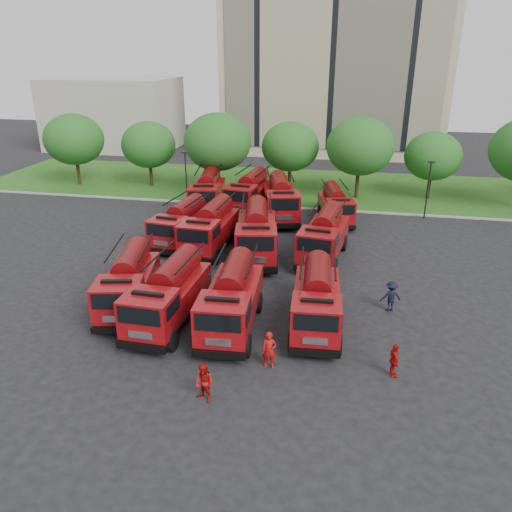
{
  "coord_description": "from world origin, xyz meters",
  "views": [
    {
      "loc": [
        5.37,
        -27.15,
        14.04
      ],
      "look_at": [
        -0.22,
        1.59,
        1.8
      ],
      "focal_mm": 35.0,
      "sensor_mm": 36.0,
      "label": 1
    }
  ],
  "objects": [
    {
      "name": "firefighter_4",
      "position": [
        -7.46,
        4.64,
        0.0
      ],
      "size": [
        0.83,
        0.89,
        1.52
      ],
      "primitive_type": "imported",
      "rotation": [
        0.0,
        0.0,
        2.18
      ],
      "color": "black",
      "rests_on": "ground"
    },
    {
      "name": "fire_truck_0",
      "position": [
        -6.72,
        -3.22,
        1.64
      ],
      "size": [
        3.86,
        7.51,
        3.26
      ],
      "rotation": [
        0.0,
        0.0,
        0.2
      ],
      "color": "black",
      "rests_on": "ground"
    },
    {
      "name": "fire_truck_7",
      "position": [
        3.78,
        6.43,
        1.71
      ],
      "size": [
        3.43,
        7.7,
        3.39
      ],
      "rotation": [
        0.0,
        0.0,
        -0.12
      ],
      "color": "black",
      "rests_on": "ground"
    },
    {
      "name": "fire_truck_5",
      "position": [
        -4.65,
        6.58,
        1.72
      ],
      "size": [
        3.04,
        7.63,
        3.42
      ],
      "rotation": [
        0.0,
        0.0,
        -0.05
      ],
      "color": "black",
      "rests_on": "ground"
    },
    {
      "name": "ground",
      "position": [
        0.0,
        0.0,
        0.0
      ],
      "size": [
        140.0,
        140.0,
        0.0
      ],
      "primitive_type": "plane",
      "color": "black",
      "rests_on": "ground"
    },
    {
      "name": "firefighter_0",
      "position": [
        2.19,
        -7.53,
        0.0
      ],
      "size": [
        0.74,
        0.58,
        1.88
      ],
      "primitive_type": "imported",
      "rotation": [
        0.0,
        0.0,
        0.13
      ],
      "color": "#A30D0C",
      "rests_on": "ground"
    },
    {
      "name": "fire_truck_11",
      "position": [
        4.21,
        14.91,
        1.49
      ],
      "size": [
        3.61,
        6.84,
        2.96
      ],
      "rotation": [
        0.0,
        0.0,
        0.22
      ],
      "color": "black",
      "rests_on": "ground"
    },
    {
      "name": "fire_truck_1",
      "position": [
        -3.9,
        -4.31,
        1.7
      ],
      "size": [
        2.96,
        7.5,
        3.37
      ],
      "rotation": [
        0.0,
        0.0,
        -0.04
      ],
      "color": "black",
      "rests_on": "ground"
    },
    {
      "name": "side_building",
      "position": [
        -30.0,
        44.0,
        5.0
      ],
      "size": [
        18.0,
        12.0,
        10.0
      ],
      "primitive_type": "cube",
      "color": "#A59F93",
      "rests_on": "ground"
    },
    {
      "name": "firefighter_3",
      "position": [
        8.11,
        -0.72,
        0.0
      ],
      "size": [
        1.31,
        0.9,
        1.84
      ],
      "primitive_type": "imported",
      "rotation": [
        0.0,
        0.0,
        3.4
      ],
      "color": "black",
      "rests_on": "ground"
    },
    {
      "name": "fire_truck_6",
      "position": [
        -1.0,
        5.81,
        1.83
      ],
      "size": [
        4.11,
        8.33,
        3.63
      ],
      "rotation": [
        0.0,
        0.0,
        0.18
      ],
      "color": "black",
      "rests_on": "ground"
    },
    {
      "name": "fire_truck_10",
      "position": [
        -0.58,
        14.73,
        1.81
      ],
      "size": [
        4.41,
        8.3,
        3.6
      ],
      "rotation": [
        0.0,
        0.0,
        0.23
      ],
      "color": "black",
      "rests_on": "ground"
    },
    {
      "name": "firefighter_2",
      "position": [
        7.92,
        -7.13,
        0.0
      ],
      "size": [
        0.78,
        1.1,
        1.7
      ],
      "primitive_type": "imported",
      "rotation": [
        0.0,
        0.0,
        1.8
      ],
      "color": "#A30D0C",
      "rests_on": "ground"
    },
    {
      "name": "lamp_post_0",
      "position": [
        -10.0,
        17.2,
        2.9
      ],
      "size": [
        0.6,
        0.25,
        5.11
      ],
      "color": "black",
      "rests_on": "ground"
    },
    {
      "name": "curb",
      "position": [
        0.0,
        17.9,
        0.07
      ],
      "size": [
        70.0,
        0.3,
        0.14
      ],
      "primitive_type": "cube",
      "color": "gray",
      "rests_on": "ground"
    },
    {
      "name": "fire_truck_2",
      "position": [
        -0.41,
        -4.21,
        1.71
      ],
      "size": [
        3.1,
        7.6,
        3.39
      ],
      "rotation": [
        0.0,
        0.0,
        0.06
      ],
      "color": "black",
      "rests_on": "ground"
    },
    {
      "name": "firefighter_5",
      "position": [
        2.59,
        6.88,
        0.0
      ],
      "size": [
        1.59,
        1.26,
        1.58
      ],
      "primitive_type": "imported",
      "rotation": [
        0.0,
        0.0,
        2.64
      ],
      "color": "#A30D0C",
      "rests_on": "ground"
    },
    {
      "name": "tree_3",
      "position": [
        -1.0,
        24.0,
        4.68
      ],
      "size": [
        5.88,
        5.88,
        7.19
      ],
      "color": "#382314",
      "rests_on": "ground"
    },
    {
      "name": "lawn",
      "position": [
        0.0,
        26.0,
        0.06
      ],
      "size": [
        70.0,
        16.0,
        0.12
      ],
      "primitive_type": "cube",
      "color": "#164713",
      "rests_on": "ground"
    },
    {
      "name": "fire_truck_8",
      "position": [
        -7.51,
        15.76,
        1.78
      ],
      "size": [
        3.87,
        8.07,
        3.53
      ],
      "rotation": [
        0.0,
        0.0,
        0.16
      ],
      "color": "black",
      "rests_on": "ground"
    },
    {
      "name": "fire_truck_3",
      "position": [
        4.04,
        -3.32,
        1.63
      ],
      "size": [
        2.98,
        7.25,
        3.23
      ],
      "rotation": [
        0.0,
        0.0,
        0.07
      ],
      "color": "black",
      "rests_on": "ground"
    },
    {
      "name": "tree_2",
      "position": [
        -8.0,
        21.5,
        5.35
      ],
      "size": [
        6.72,
        6.72,
        8.22
      ],
      "color": "#382314",
      "rests_on": "ground"
    },
    {
      "name": "tree_5",
      "position": [
        13.0,
        23.5,
        4.35
      ],
      "size": [
        5.46,
        5.46,
        6.68
      ],
      "color": "#382314",
      "rests_on": "ground"
    },
    {
      "name": "apartment_building",
      "position": [
        2.0,
        47.94,
        12.5
      ],
      "size": [
        30.0,
        14.18,
        25.0
      ],
      "color": "tan",
      "rests_on": "ground"
    },
    {
      "name": "fire_truck_9",
      "position": [
        -3.78,
        16.65,
        1.73
      ],
      "size": [
        3.44,
        7.78,
        3.43
      ],
      "rotation": [
        0.0,
        0.0,
        -0.11
      ],
      "color": "black",
      "rests_on": "ground"
    },
    {
      "name": "tree_0",
      "position": [
        -24.0,
        22.0,
        5.02
      ],
      "size": [
        6.3,
        6.3,
        7.7
      ],
      "color": "#382314",
      "rests_on": "ground"
    },
    {
      "name": "fire_truck_4",
      "position": [
        -7.21,
        7.41,
        1.6
      ],
      "size": [
        3.17,
        7.2,
        3.17
      ],
      "rotation": [
        0.0,
        0.0,
        -0.11
      ],
      "color": "black",
      "rests_on": "ground"
    },
    {
      "name": "tree_1",
      "position": [
        -16.0,
        23.0,
        4.55
      ],
      "size": [
        5.71,
        5.71,
        6.98
      ],
      "color": "#382314",
      "rests_on": "ground"
    },
    {
      "name": "tree_4",
      "position": [
        6.0,
        22.5,
        5.22
      ],
      "size": [
        6.55,
        6.55,
        8.01
      ],
      "color": "#382314",
      "rests_on": "ground"
    },
    {
      "name": "lamp_post_1",
      "position": [
        12.0,
        17.2,
        2.9
      ],
      "size": [
        0.6,
        0.25,
        5.11
      ],
      "color": "black",
      "rests_on": "ground"
    },
    {
      "name": "firefighter_1",
      "position": [
        -0.12,
        -10.47,
        0.0
      ],
      "size": [
        1.01,
        0.85,
        1.82
      ],
      "primitive_type": "imported",
      "rotation": [
        0.0,
        0.0,
        -0.5
      ],
      "color": "#A30D0C",
      "rests_on": "ground"
    }
  ]
}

